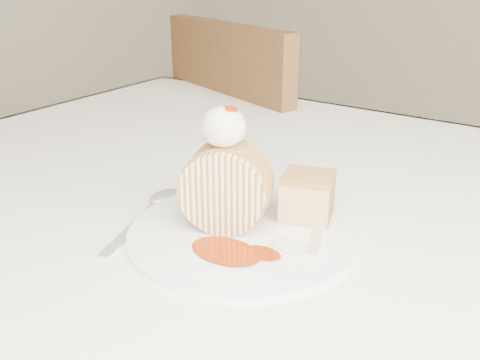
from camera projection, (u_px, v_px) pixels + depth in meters
The scene contains 10 objects.
table at pixel (333, 265), 0.71m from camera, with size 1.40×0.90×0.75m.
chair_far at pixel (262, 176), 1.37m from camera, with size 0.54×0.54×0.90m.
plate at pixel (242, 233), 0.60m from camera, with size 0.26×0.26×0.01m, color white.
roulade_slice at pixel (226, 188), 0.59m from camera, with size 0.09×0.09×0.05m, color #F8E3AC.
cake_chunk at pixel (307, 199), 0.61m from camera, with size 0.06×0.05×0.05m, color tan.
whipped_cream at pixel (223, 127), 0.56m from camera, with size 0.05×0.05×0.04m, color silver.
caramel_drizzle at pixel (227, 104), 0.55m from camera, with size 0.02×0.02×0.01m, color #872605.
caramel_pool at pixel (226, 251), 0.55m from camera, with size 0.08×0.05×0.00m, color #872605, non-canonical shape.
fork at pixel (319, 231), 0.59m from camera, with size 0.02×0.15×0.00m, color silver.
spoon at pixel (133, 228), 0.61m from camera, with size 0.02×0.17×0.00m, color silver.
Camera 1 is at (0.24, -0.37, 1.04)m, focal length 40.00 mm.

